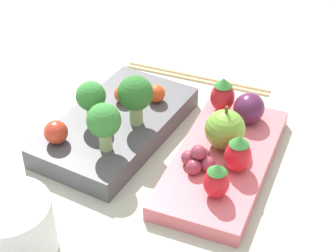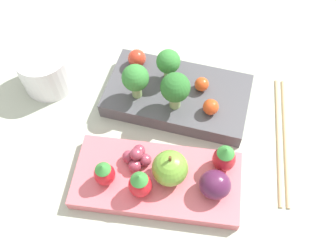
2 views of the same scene
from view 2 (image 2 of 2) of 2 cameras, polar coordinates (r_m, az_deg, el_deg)
The scene contains 17 objects.
ground_plane at distance 0.54m, azimuth -0.79°, elevation -2.19°, with size 4.00×4.00×0.00m, color #ADB7A3.
bento_box_savoury at distance 0.57m, azimuth 1.46°, elevation 4.66°, with size 0.22×0.13×0.03m.
bento_box_fruit at distance 0.50m, azimuth -1.66°, elevation -8.25°, with size 0.23×0.12×0.02m.
broccoli_floret_0 at distance 0.54m, azimuth 0.05°, elevation 9.66°, with size 0.04×0.04×0.05m.
broccoli_floret_1 at distance 0.51m, azimuth 1.12°, elevation 5.74°, with size 0.04×0.04×0.06m.
broccoli_floret_2 at distance 0.52m, azimuth -4.98°, elevation 7.18°, with size 0.04×0.04×0.06m.
cherry_tomato_0 at distance 0.55m, azimuth 5.15°, elevation 6.35°, with size 0.02×0.02×0.02m.
cherry_tomato_1 at distance 0.53m, azimuth 6.53°, elevation 2.91°, with size 0.02×0.02×0.02m.
cherry_tomato_2 at distance 0.58m, azimuth -4.76°, elevation 10.23°, with size 0.03×0.03×0.03m.
apple at distance 0.47m, azimuth 0.30°, elevation -6.47°, with size 0.05×0.05×0.05m.
strawberry_0 at distance 0.49m, azimuth 8.57°, elevation -4.85°, with size 0.03×0.03×0.05m.
strawberry_1 at distance 0.48m, azimuth -9.68°, elevation -7.13°, with size 0.03×0.03×0.04m.
strawberry_2 at distance 0.47m, azimuth -4.28°, elevation -8.82°, with size 0.03×0.03×0.05m.
plum at distance 0.47m, azimuth 7.17°, elevation -8.85°, with size 0.04×0.04×0.04m.
grape_cluster at distance 0.50m, azimuth -4.79°, elevation -4.81°, with size 0.04×0.04×0.03m.
drinking_cup at distance 0.60m, azimuth -18.12°, elevation 8.18°, with size 0.08×0.08×0.06m.
chopsticks_pair at distance 0.56m, azimuth 17.00°, elevation -1.72°, with size 0.03×0.21×0.01m.
Camera 2 is at (0.06, -0.26, 0.47)m, focal length 40.00 mm.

